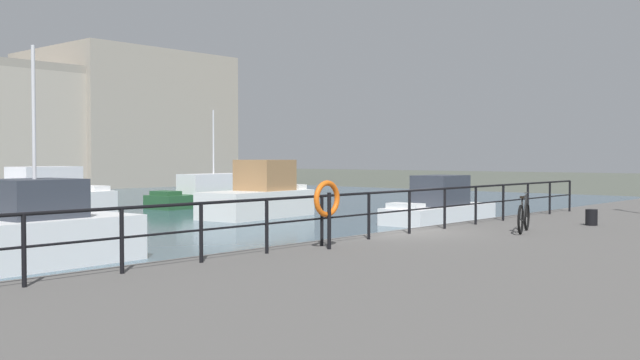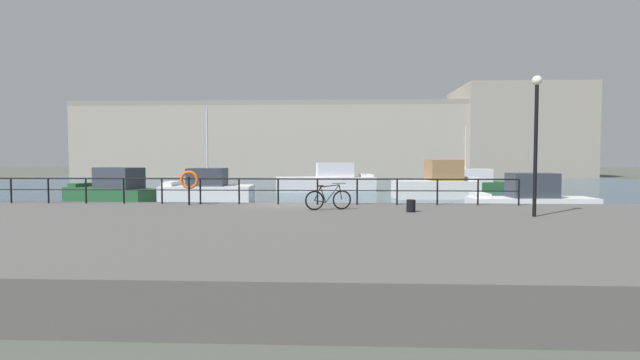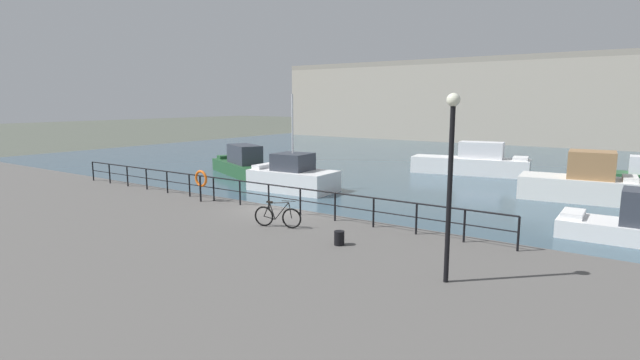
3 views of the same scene
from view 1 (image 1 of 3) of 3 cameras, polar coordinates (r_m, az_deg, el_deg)
name	(u,v)px [view 1 (image 1 of 3)]	position (r m, az deg, el deg)	size (l,w,h in m)	color
ground_plane	(392,270)	(18.75, 5.62, -7.01)	(240.00, 240.00, 0.00)	#4C5147
moored_small_launch	(34,201)	(35.30, -21.46, -1.56)	(8.61, 3.50, 2.43)	white
moored_white_yacht	(259,196)	(34.89, -4.77, -1.26)	(6.06, 3.16, 2.74)	white
moored_harbor_tender	(440,205)	(32.73, 9.33, -1.97)	(6.74, 2.28, 2.06)	white
moored_green_narrowboat	(213,193)	(43.37, -8.36, -1.05)	(8.83, 2.68, 5.64)	#23512D
moored_cabin_cruiser	(35,233)	(20.69, -21.40, -3.88)	(5.30, 2.99, 5.80)	white
quay_railing	(369,207)	(16.56, 3.84, -2.11)	(22.80, 0.07, 1.08)	black
parked_bicycle	(524,217)	(18.77, 15.64, -2.78)	(1.71, 0.59, 0.98)	black
mooring_bollard	(591,217)	(21.27, 20.46, -2.76)	(0.32, 0.32, 0.44)	black
life_ring_stand	(327,201)	(14.77, 0.57, -1.66)	(0.75, 0.16, 1.40)	black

